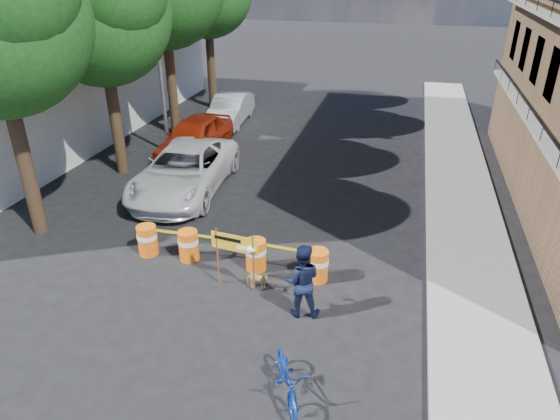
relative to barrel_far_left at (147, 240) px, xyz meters
The scene contains 16 objects.
ground 3.30m from the barrel_far_left, 29.41° to the right, with size 120.00×120.00×0.00m, color black.
sidewalk_east 10.07m from the barrel_far_left, 25.91° to the left, with size 2.40×40.00×0.15m, color gray.
white_building 13.41m from the barrel_far_left, 140.41° to the left, with size 8.00×22.00×6.00m, color silver.
tree_mid_a 8.65m from the barrel_far_left, 125.78° to the left, with size 5.25×5.00×8.68m.
streetlamp 9.33m from the barrel_far_left, 111.36° to the left, with size 1.25×0.18×8.00m.
barrel_far_left is the anchor object (origin of this frame).
barrel_mid_left 1.26m from the barrel_far_left, ahead, with size 0.58×0.58×0.90m.
barrel_mid_right 3.26m from the barrel_far_left, ahead, with size 0.58×0.58×0.90m.
barrel_far_right 5.00m from the barrel_far_left, ahead, with size 0.58×0.58×0.90m.
detour_sign 3.38m from the barrel_far_left, 16.98° to the right, with size 1.28×0.30×1.66m.
pedestrian 5.13m from the barrel_far_left, 17.77° to the right, with size 0.92×0.72×1.90m, color black.
bicycle 6.61m from the barrel_far_left, 38.68° to the right, with size 0.62×0.94×1.78m, color #153DB2.
dog 3.68m from the barrel_far_left, 13.90° to the right, with size 0.29×0.63×0.53m, color tan.
suv_white 4.39m from the barrel_far_left, 99.70° to the left, with size 2.74×5.95×1.65m, color white.
sedan_red 8.09m from the barrel_far_left, 103.16° to the left, with size 1.98×4.93×1.68m, color #9B230C.
sedan_silver 12.84m from the barrel_far_left, 98.75° to the left, with size 1.57×4.50×1.48m, color silver.
Camera 1 is at (3.93, -9.46, 7.75)m, focal length 32.00 mm.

